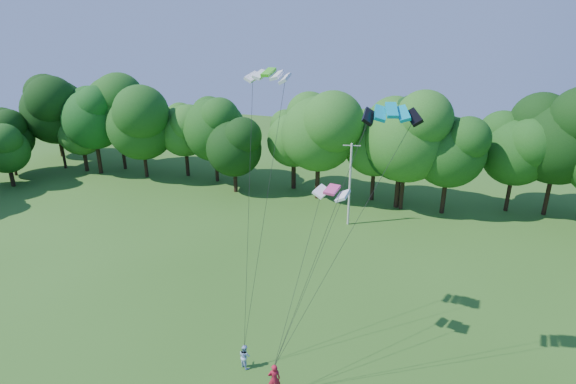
% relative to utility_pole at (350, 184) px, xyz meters
% --- Properties ---
extents(utility_pole, '(1.67, 0.48, 8.48)m').
position_rel_utility_pole_xyz_m(utility_pole, '(0.00, 0.00, 0.00)').
color(utility_pole, beige).
rests_on(utility_pole, ground).
extents(kite_flyer_left, '(0.82, 0.72, 1.90)m').
position_rel_utility_pole_xyz_m(kite_flyer_left, '(1.37, -23.43, -3.40)').
color(kite_flyer_left, '#B3172E').
rests_on(kite_flyer_left, ground).
extents(kite_flyer_right, '(0.93, 0.85, 1.53)m').
position_rel_utility_pole_xyz_m(kite_flyer_right, '(-1.03, -22.17, -3.59)').
color(kite_flyer_right, '#B4CEFA').
rests_on(kite_flyer_right, ground).
extents(kite_teal, '(2.84, 1.84, 0.60)m').
position_rel_utility_pole_xyz_m(kite_teal, '(6.09, -20.04, 11.02)').
color(kite_teal, '#0594AE').
rests_on(kite_teal, ground).
extents(kite_green, '(2.48, 1.20, 0.43)m').
position_rel_utility_pole_xyz_m(kite_green, '(-0.94, -18.11, 12.33)').
color(kite_green, '#42CE1E').
rests_on(kite_green, ground).
extents(kite_pink, '(2.13, 1.31, 0.38)m').
position_rel_utility_pole_xyz_m(kite_pink, '(2.97, -18.52, 6.15)').
color(kite_pink, '#DC3D83').
rests_on(kite_pink, ground).
extents(tree_back_west, '(8.67, 8.67, 12.60)m').
position_rel_utility_pole_xyz_m(tree_back_west, '(-35.79, 4.80, 3.51)').
color(tree_back_west, '#352515').
rests_on(tree_back_west, ground).
extents(tree_back_center, '(8.98, 8.98, 13.05)m').
position_rel_utility_pole_xyz_m(tree_back_center, '(3.99, 6.45, 3.80)').
color(tree_back_center, '#2F2012').
rests_on(tree_back_center, ground).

